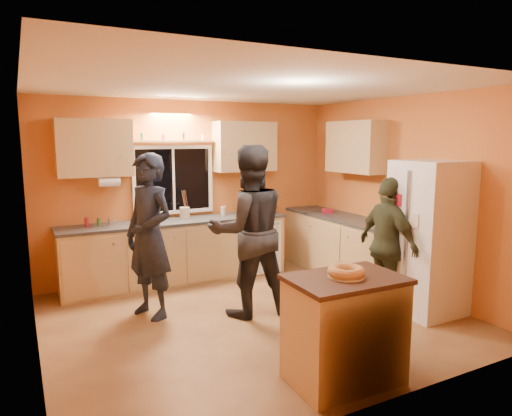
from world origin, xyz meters
TOP-DOWN VIEW (x-y plane):
  - ground at (0.00, 0.00)m, footprint 4.50×4.50m
  - room_shell at (0.12, 0.41)m, footprint 4.54×4.04m
  - back_counter at (0.01, 1.70)m, footprint 4.23×0.62m
  - right_counter at (1.95, 0.50)m, footprint 0.62×1.84m
  - refrigerator at (1.89, -0.80)m, footprint 0.72×0.70m
  - island at (0.03, -1.60)m, footprint 0.97×0.68m
  - bundt_pastry at (0.03, -1.60)m, footprint 0.31×0.31m
  - person_left at (-1.03, 0.60)m, footprint 0.70×0.81m
  - person_center at (0.00, 0.14)m, footprint 1.06×0.88m
  - person_right at (1.50, -0.55)m, footprint 0.44×0.96m
  - mixing_bowl at (1.10, 1.74)m, footprint 0.49×0.49m
  - utensil_crock at (-0.22, 1.74)m, footprint 0.14×0.14m
  - potted_plant at (1.87, -0.30)m, footprint 0.26×0.24m
  - red_box at (1.92, 1.20)m, footprint 0.19×0.17m

SIDE VIEW (x-z plane):
  - ground at x=0.00m, z-range 0.00..0.00m
  - back_counter at x=0.01m, z-range 0.00..0.90m
  - right_counter at x=1.95m, z-range 0.00..0.90m
  - island at x=0.03m, z-range 0.01..0.92m
  - person_right at x=1.50m, z-range 0.00..1.61m
  - refrigerator at x=1.89m, z-range 0.00..1.80m
  - red_box at x=1.92m, z-range 0.90..0.97m
  - person_left at x=-1.03m, z-range 0.00..1.89m
  - mixing_bowl at x=1.10m, z-range 0.90..1.00m
  - bundt_pastry at x=0.03m, z-range 0.92..1.01m
  - utensil_crock at x=-0.22m, z-range 0.90..1.07m
  - person_center at x=0.00m, z-range 0.00..1.98m
  - potted_plant at x=1.87m, z-range 0.90..1.16m
  - room_shell at x=0.12m, z-range 0.31..2.92m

